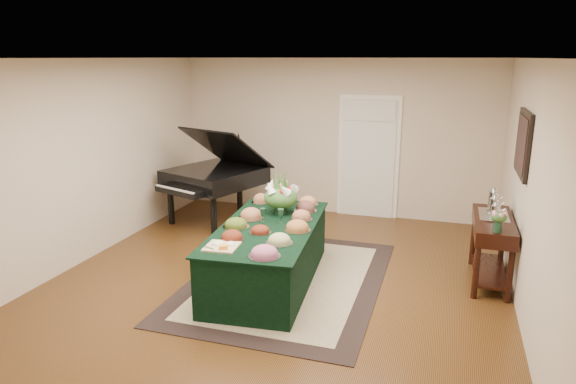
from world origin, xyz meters
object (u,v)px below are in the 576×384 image
(floral_centerpiece, at_px, (281,193))
(mahogany_sideboard, at_px, (492,233))
(buffet_table, at_px, (268,254))
(grand_piano, at_px, (214,176))

(floral_centerpiece, relative_size, mahogany_sideboard, 0.36)
(buffet_table, relative_size, grand_piano, 1.32)
(buffet_table, height_order, floral_centerpiece, floral_centerpiece)
(buffet_table, distance_m, grand_piano, 2.65)
(buffet_table, xyz_separation_m, mahogany_sideboard, (2.60, 0.85, 0.26))
(floral_centerpiece, distance_m, mahogany_sideboard, 2.66)
(grand_piano, bearing_deg, buffet_table, -50.31)
(floral_centerpiece, bearing_deg, buffet_table, -88.18)
(floral_centerpiece, height_order, grand_piano, grand_piano)
(floral_centerpiece, xyz_separation_m, grand_piano, (-1.66, 1.48, -0.21))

